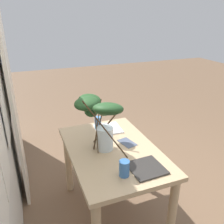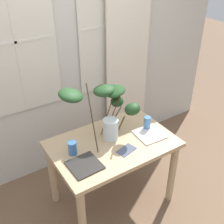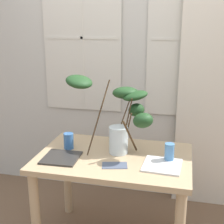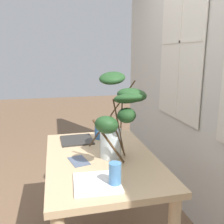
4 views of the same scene
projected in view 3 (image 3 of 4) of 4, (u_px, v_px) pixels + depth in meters
name	position (u px, v px, depth m)	size (l,w,h in m)	color
back_wall_with_windows	(135.00, 62.00, 3.08)	(4.10, 0.14, 2.72)	beige
curtain_sheer_side	(211.00, 87.00, 2.85)	(0.58, 0.03, 2.35)	silver
dining_table	(114.00, 171.00, 2.43)	(1.15, 0.76, 0.77)	tan
vase_with_branches	(118.00, 110.00, 2.41)	(0.77, 0.43, 0.60)	silver
drinking_glass_blue_left	(69.00, 141.00, 2.51)	(0.08, 0.08, 0.13)	#386BAD
drinking_glass_blue_right	(169.00, 152.00, 2.28)	(0.07, 0.07, 0.14)	#4C84BC
plate_square_left	(61.00, 158.00, 2.34)	(0.26, 0.26, 0.01)	#2D2B28
plate_square_right	(162.00, 165.00, 2.22)	(0.26, 0.26, 0.01)	white
napkin_folded	(115.00, 165.00, 2.23)	(0.18, 0.11, 0.00)	#4C566B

